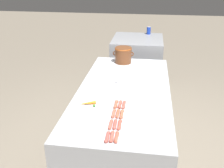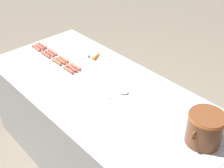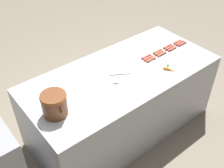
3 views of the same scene
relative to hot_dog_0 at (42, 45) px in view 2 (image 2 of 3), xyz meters
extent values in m
plane|color=#756B5B|center=(0.03, 0.90, -0.84)|extent=(20.00, 20.00, 0.00)
cube|color=#9EA0A5|center=(0.03, 0.90, -0.43)|extent=(0.96, 2.08, 0.82)
cube|color=silver|center=(0.03, 0.90, -0.02)|extent=(0.94, 2.04, 0.00)
cylinder|color=#B25046|center=(0.00, 0.00, 0.00)|extent=(0.03, 0.12, 0.03)
sphere|color=#B25046|center=(0.00, -0.06, 0.00)|extent=(0.03, 0.03, 0.03)
sphere|color=#B25046|center=(0.00, 0.06, 0.00)|extent=(0.03, 0.03, 0.03)
cylinder|color=#B75746|center=(0.00, 0.17, 0.00)|extent=(0.03, 0.11, 0.03)
sphere|color=#B75746|center=(0.00, 0.12, 0.00)|extent=(0.03, 0.03, 0.03)
sphere|color=#B75746|center=(0.00, 0.23, 0.00)|extent=(0.03, 0.03, 0.03)
cylinder|color=#BD5D46|center=(0.00, 0.35, 0.00)|extent=(0.03, 0.11, 0.03)
sphere|color=#BD5D46|center=(0.00, 0.30, 0.00)|extent=(0.03, 0.03, 0.03)
sphere|color=#BD5D46|center=(0.00, 0.41, 0.00)|extent=(0.03, 0.03, 0.03)
cylinder|color=#BE5E43|center=(0.00, 0.52, 0.00)|extent=(0.03, 0.12, 0.03)
sphere|color=#BE5E43|center=(-0.01, 0.47, 0.00)|extent=(0.03, 0.03, 0.03)
sphere|color=#BE5E43|center=(0.00, 0.58, 0.00)|extent=(0.03, 0.03, 0.03)
cylinder|color=#BD5647|center=(0.03, 0.01, 0.00)|extent=(0.03, 0.11, 0.03)
sphere|color=#BD5647|center=(0.03, -0.05, 0.00)|extent=(0.03, 0.03, 0.03)
sphere|color=#BD5647|center=(0.03, 0.06, 0.00)|extent=(0.03, 0.03, 0.03)
cylinder|color=#B34F43|center=(0.03, 0.18, 0.00)|extent=(0.03, 0.11, 0.03)
sphere|color=#B34F43|center=(0.03, 0.12, 0.00)|extent=(0.03, 0.03, 0.03)
sphere|color=#B34F43|center=(0.04, 0.24, 0.00)|extent=(0.03, 0.03, 0.03)
cylinder|color=#B3583D|center=(0.03, 0.36, 0.00)|extent=(0.03, 0.11, 0.03)
sphere|color=#B3583D|center=(0.03, 0.30, 0.00)|extent=(0.03, 0.03, 0.03)
sphere|color=#B3583D|center=(0.03, 0.41, 0.00)|extent=(0.03, 0.03, 0.03)
cylinder|color=#BA5444|center=(0.04, 0.53, 0.00)|extent=(0.03, 0.12, 0.03)
sphere|color=#BA5444|center=(0.04, 0.47, 0.00)|extent=(0.03, 0.03, 0.03)
sphere|color=#BA5444|center=(0.03, 0.58, 0.00)|extent=(0.03, 0.03, 0.03)
cylinder|color=#BE5641|center=(0.07, 0.01, 0.00)|extent=(0.03, 0.11, 0.03)
sphere|color=#BE5641|center=(0.07, -0.05, 0.00)|extent=(0.03, 0.03, 0.03)
sphere|color=#BE5641|center=(0.07, 0.06, 0.00)|extent=(0.03, 0.03, 0.03)
cylinder|color=#BF5141|center=(0.07, 0.18, 0.00)|extent=(0.03, 0.12, 0.03)
sphere|color=#BF5141|center=(0.07, 0.12, 0.00)|extent=(0.03, 0.03, 0.03)
sphere|color=#BF5141|center=(0.07, 0.23, 0.00)|extent=(0.03, 0.03, 0.03)
cylinder|color=#B25D41|center=(0.07, 0.35, 0.00)|extent=(0.03, 0.12, 0.03)
sphere|color=#B25D41|center=(0.07, 0.29, 0.00)|extent=(0.03, 0.03, 0.03)
sphere|color=#B25D41|center=(0.07, 0.41, 0.00)|extent=(0.03, 0.03, 0.03)
cylinder|color=#B65546|center=(0.07, 0.52, 0.00)|extent=(0.03, 0.11, 0.03)
sphere|color=#B65546|center=(0.07, 0.47, 0.00)|extent=(0.03, 0.03, 0.03)
sphere|color=#B65546|center=(0.07, 0.58, 0.00)|extent=(0.03, 0.03, 0.03)
cylinder|color=brown|center=(-0.07, 1.74, 0.09)|extent=(0.22, 0.22, 0.21)
torus|color=#9E4A1B|center=(-0.07, 1.74, 0.18)|extent=(0.23, 0.23, 0.03)
torus|color=brown|center=(-0.17, 1.74, 0.11)|extent=(0.06, 0.02, 0.06)
torus|color=brown|center=(0.04, 1.74, 0.11)|extent=(0.06, 0.02, 0.06)
cylinder|color=#B7B7BC|center=(0.01, 0.95, -0.01)|extent=(0.12, 0.20, 0.01)
ellipsoid|color=#B7B7BC|center=(-0.05, 1.06, 0.00)|extent=(0.09, 0.08, 0.02)
cone|color=orange|center=(-0.27, 0.50, 0.00)|extent=(0.17, 0.10, 0.03)
sphere|color=#387F2D|center=(-0.20, 0.46, 0.00)|extent=(0.02, 0.02, 0.02)
camera|label=1|loc=(0.28, -1.66, 1.17)|focal=43.13mm
camera|label=2|loc=(1.22, 2.32, 1.33)|focal=47.74mm
camera|label=3|loc=(-1.69, 2.42, 1.68)|focal=44.36mm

